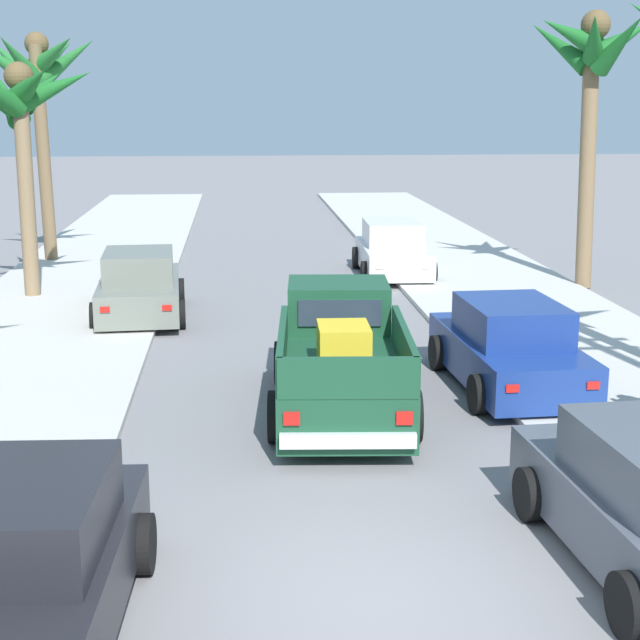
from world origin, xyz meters
name	(u,v)px	position (x,y,z in m)	size (l,w,h in m)	color
ground_plane	(368,601)	(0.00, 0.00, 0.00)	(160.00, 160.00, 0.00)	slate
sidewalk_left	(46,328)	(-5.37, 12.00, 0.06)	(4.72, 60.00, 0.12)	beige
sidewalk_right	(533,319)	(5.37, 12.00, 0.06)	(4.72, 60.00, 0.12)	beige
curb_left	(92,328)	(-4.40, 12.00, 0.05)	(0.16, 60.00, 0.10)	silver
curb_right	(491,320)	(4.40, 12.00, 0.05)	(0.16, 60.00, 0.10)	silver
pickup_truck	(341,360)	(0.39, 6.21, 0.79)	(2.48, 5.33, 1.80)	#19472D
car_right_near	(21,569)	(-3.23, -0.43, 0.71)	(2.16, 4.32, 1.54)	black
car_left_mid	(509,348)	(3.37, 7.01, 0.71)	(2.16, 4.32, 1.54)	navy
car_right_mid	(140,287)	(-3.47, 13.21, 0.71)	(2.21, 4.34, 1.54)	slate
car_left_far	(393,251)	(3.13, 18.08, 0.71)	(2.12, 4.30, 1.54)	silver
palm_tree_left_mid	(36,75)	(-6.97, 20.86, 5.59)	(3.80, 3.59, 6.81)	brown
palm_tree_right_mid	(592,68)	(7.86, 16.03, 5.67)	(3.26, 3.48, 7.10)	brown
palm_tree_left_back	(19,107)	(-6.39, 15.54, 4.70)	(3.49, 3.86, 5.78)	#846B4C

